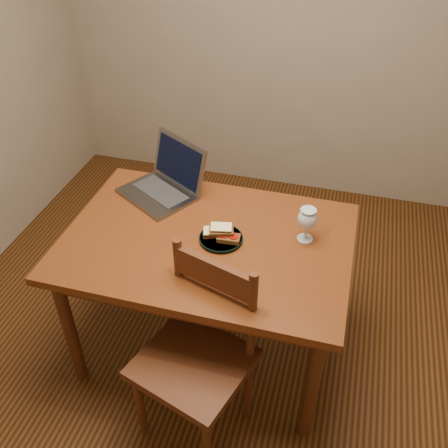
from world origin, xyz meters
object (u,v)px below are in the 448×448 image
(chair, at_px, (196,351))
(milk_glass, at_px, (307,225))
(plate, at_px, (221,239))
(laptop, at_px, (167,179))
(table, at_px, (207,253))

(chair, bearing_deg, milk_glass, 75.27)
(milk_glass, bearing_deg, chair, -122.08)
(plate, bearing_deg, laptop, 140.23)
(chair, xyz_separation_m, plate, (-0.02, 0.44, 0.24))
(chair, distance_m, milk_glass, 0.73)
(milk_glass, bearing_deg, laptop, 164.67)
(plate, distance_m, laptop, 0.49)
(milk_glass, bearing_deg, plate, -163.44)
(table, distance_m, laptop, 0.47)
(plate, distance_m, milk_glass, 0.39)
(table, relative_size, laptop, 2.73)
(table, height_order, laptop, laptop)
(chair, distance_m, laptop, 0.90)
(laptop, bearing_deg, table, -15.03)
(plate, bearing_deg, chair, -87.70)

